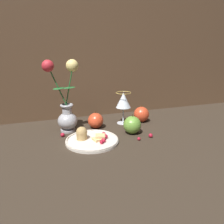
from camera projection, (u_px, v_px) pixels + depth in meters
ground_plane at (104, 134)px, 1.03m from camera, size 2.40×2.40×0.00m
wall_back at (85, 7)px, 1.15m from camera, size 2.40×0.04×1.20m
vase at (66, 105)px, 1.03m from camera, size 0.17×0.09×0.34m
plate_with_pastries at (91, 139)px, 0.93m from camera, size 0.23×0.23×0.07m
wine_glass at (123, 101)px, 1.14m from camera, size 0.08×0.08×0.17m
apple_beside_vase at (132, 125)px, 1.02m from camera, size 0.08×0.08×0.10m
apple_near_glass at (141, 114)px, 1.19m from camera, size 0.08×0.08×0.10m
apple_at_table_edge at (96, 121)px, 1.09m from camera, size 0.08×0.08×0.09m
berry_near_plate at (151, 135)px, 0.98m from camera, size 0.02×0.02×0.02m
berry_front_center at (139, 139)px, 0.95m from camera, size 0.01×0.01×0.01m
berry_by_glass_stem at (63, 135)px, 0.99m from camera, size 0.02×0.02×0.02m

